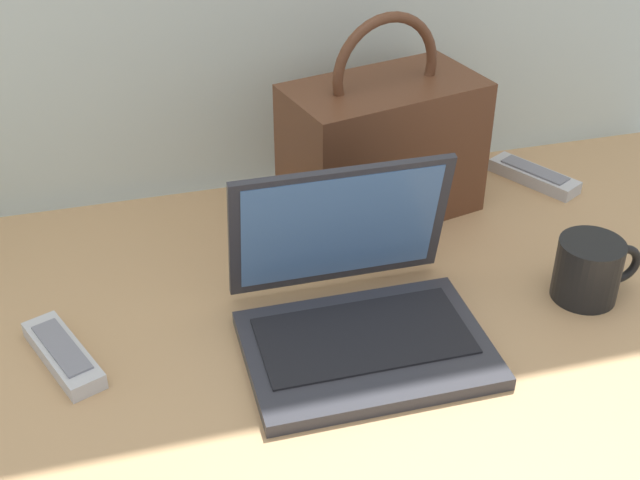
% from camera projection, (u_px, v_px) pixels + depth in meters
% --- Properties ---
extents(desk, '(1.60, 0.76, 0.03)m').
position_uv_depth(desk, '(295.00, 326.00, 1.17)').
color(desk, tan).
rests_on(desk, ground).
extents(laptop, '(0.31, 0.27, 0.21)m').
position_uv_depth(laptop, '(357.00, 305.00, 1.11)').
color(laptop, '#2D2D33').
rests_on(laptop, desk).
extents(coffee_mug, '(0.13, 0.09, 0.09)m').
position_uv_depth(coffee_mug, '(590.00, 269.00, 1.18)').
color(coffee_mug, black).
rests_on(coffee_mug, desk).
extents(remote_control_near, '(0.10, 0.17, 0.02)m').
position_uv_depth(remote_control_near, '(63.00, 354.00, 1.08)').
color(remote_control_near, '#B7B7B7').
rests_on(remote_control_near, desk).
extents(remote_control_far, '(0.12, 0.16, 0.02)m').
position_uv_depth(remote_control_far, '(534.00, 176.00, 1.47)').
color(remote_control_far, '#B7B7B7').
rests_on(remote_control_far, desk).
extents(handbag, '(0.33, 0.22, 0.33)m').
position_uv_depth(handbag, '(382.00, 146.00, 1.34)').
color(handbag, '#59331E').
rests_on(handbag, desk).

